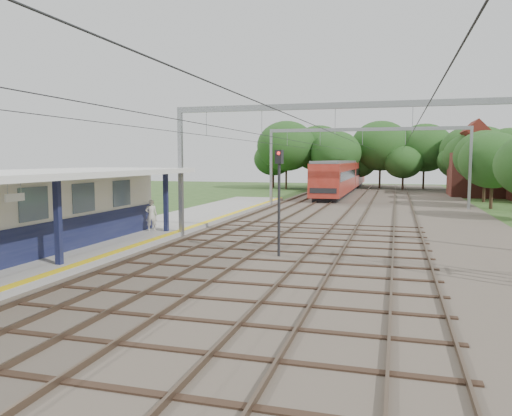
% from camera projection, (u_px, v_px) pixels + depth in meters
% --- Properties ---
extents(ground, '(160.00, 160.00, 0.00)m').
position_uv_depth(ground, '(111.00, 347.00, 11.32)').
color(ground, '#2D4C1E').
rests_on(ground, ground).
extents(ballast_bed, '(18.00, 90.00, 0.10)m').
position_uv_depth(ballast_bed, '(367.00, 213.00, 38.97)').
color(ballast_bed, '#473D33').
rests_on(ballast_bed, ground).
extents(platform, '(5.00, 52.00, 0.35)m').
position_uv_depth(platform, '(131.00, 236.00, 26.74)').
color(platform, gray).
rests_on(platform, ground).
extents(yellow_stripe, '(0.45, 52.00, 0.01)m').
position_uv_depth(yellow_stripe, '(169.00, 234.00, 26.12)').
color(yellow_stripe, yellow).
rests_on(yellow_stripe, platform).
extents(station_building, '(3.41, 18.00, 3.40)m').
position_uv_depth(station_building, '(11.00, 214.00, 20.23)').
color(station_building, beige).
rests_on(station_building, platform).
extents(canopy, '(6.40, 20.00, 3.44)m').
position_uv_depth(canopy, '(14.00, 176.00, 18.81)').
color(canopy, '#12173A').
rests_on(canopy, platform).
extents(rail_tracks, '(11.80, 88.00, 0.15)m').
position_uv_depth(rail_tracks, '(335.00, 211.00, 39.63)').
color(rail_tracks, brown).
rests_on(rail_tracks, ballast_bed).
extents(catenary_system, '(17.22, 88.00, 7.00)m').
position_uv_depth(catenary_system, '(356.00, 141.00, 34.09)').
color(catenary_system, gray).
rests_on(catenary_system, ground).
extents(tree_band, '(31.72, 30.88, 8.82)m').
position_uv_depth(tree_band, '(379.00, 154.00, 64.52)').
color(tree_band, '#382619').
rests_on(tree_band, ground).
extents(house_far, '(8.00, 6.12, 8.66)m').
position_uv_depth(house_far, '(487.00, 168.00, 56.49)').
color(house_far, brown).
rests_on(house_far, ground).
extents(person, '(0.75, 0.64, 1.74)m').
position_uv_depth(person, '(151.00, 215.00, 27.21)').
color(person, beige).
rests_on(person, platform).
extents(train, '(3.05, 37.92, 3.99)m').
position_uv_depth(train, '(344.00, 175.00, 65.12)').
color(train, black).
rests_on(train, ballast_bed).
extents(signal_post, '(0.36, 0.32, 4.65)m').
position_uv_depth(signal_post, '(279.00, 189.00, 21.18)').
color(signal_post, black).
rests_on(signal_post, ground).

